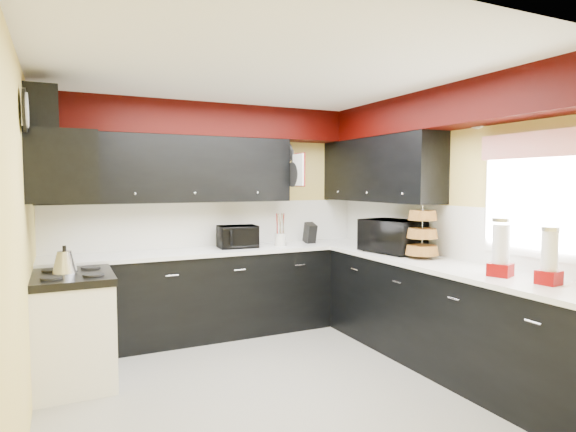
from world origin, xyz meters
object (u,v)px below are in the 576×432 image
object	(u,v)px
toaster_oven	(238,237)
utensil_crock	(280,240)
knife_block	(310,233)
kettle	(65,262)
microwave	(393,236)

from	to	relation	value
toaster_oven	utensil_crock	bearing A→B (deg)	-2.97
toaster_oven	utensil_crock	xyz separation A→B (m)	(0.48, -0.07, -0.05)
toaster_oven	knife_block	xyz separation A→B (m)	(0.91, 0.01, -0.00)
kettle	utensil_crock	bearing A→B (deg)	15.56
toaster_oven	microwave	world-z (taller)	microwave
utensil_crock	toaster_oven	bearing A→B (deg)	172.05
toaster_oven	utensil_crock	world-z (taller)	toaster_oven
utensil_crock	microwave	bearing A→B (deg)	-49.45
knife_block	kettle	distance (m)	2.74
microwave	knife_block	distance (m)	1.12
toaster_oven	microwave	distance (m)	1.67
utensil_crock	knife_block	distance (m)	0.43
toaster_oven	kettle	world-z (taller)	toaster_oven
microwave	knife_block	bearing A→B (deg)	11.16
utensil_crock	knife_block	xyz separation A→B (m)	(0.42, 0.07, 0.05)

